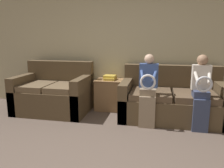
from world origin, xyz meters
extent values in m
cube|color=beige|center=(0.00, 2.81, 1.27)|extent=(7.77, 0.06, 2.55)
cube|color=brown|center=(0.92, 2.20, 0.21)|extent=(1.82, 0.98, 0.42)
cube|color=brown|center=(0.92, 2.59, 0.68)|extent=(1.82, 0.20, 0.53)
cube|color=brown|center=(0.09, 2.20, 0.34)|extent=(0.16, 0.98, 0.68)
cube|color=brown|center=(1.75, 2.20, 0.34)|extent=(0.16, 0.98, 0.68)
cube|color=brown|center=(0.55, 2.10, 0.47)|extent=(0.70, 0.74, 0.11)
cube|color=brown|center=(1.29, 2.10, 0.47)|extent=(0.70, 0.74, 0.11)
cube|color=brown|center=(-1.36, 2.14, 0.24)|extent=(1.40, 0.95, 0.47)
cube|color=brown|center=(-1.36, 2.51, 0.73)|extent=(1.40, 0.20, 0.51)
cube|color=brown|center=(-1.98, 2.14, 0.36)|extent=(0.16, 0.95, 0.73)
cube|color=brown|center=(-0.74, 2.14, 0.36)|extent=(0.16, 0.95, 0.73)
cube|color=brown|center=(-1.63, 2.04, 0.53)|extent=(0.51, 0.71, 0.11)
cube|color=brown|center=(-1.09, 2.04, 0.53)|extent=(0.51, 0.71, 0.11)
cube|color=gray|center=(0.51, 1.71, 0.26)|extent=(0.26, 0.10, 0.53)
cube|color=gray|center=(0.51, 1.85, 0.58)|extent=(0.26, 0.28, 0.11)
cube|color=#3D5693|center=(0.51, 1.92, 0.84)|extent=(0.31, 0.14, 0.40)
sphere|color=#DBB293|center=(0.51, 1.92, 1.11)|extent=(0.16, 0.16, 0.16)
torus|color=white|center=(0.51, 1.65, 0.78)|extent=(0.25, 0.04, 0.25)
cylinder|color=#3D5693|center=(0.40, 1.78, 0.87)|extent=(0.11, 0.31, 0.22)
cylinder|color=#3D5693|center=(0.61, 1.78, 0.87)|extent=(0.11, 0.31, 0.22)
cube|color=#384260|center=(1.33, 1.71, 0.26)|extent=(0.24, 0.10, 0.53)
cube|color=#384260|center=(1.33, 1.85, 0.58)|extent=(0.24, 0.28, 0.11)
cube|color=silver|center=(1.33, 1.92, 0.84)|extent=(0.28, 0.14, 0.40)
sphere|color=#A37A5B|center=(1.33, 1.92, 1.11)|extent=(0.17, 0.17, 0.17)
torus|color=silver|center=(1.33, 1.65, 0.78)|extent=(0.25, 0.04, 0.25)
cylinder|color=silver|center=(1.24, 1.78, 0.87)|extent=(0.10, 0.31, 0.22)
cylinder|color=silver|center=(1.43, 1.78, 0.87)|extent=(0.10, 0.31, 0.22)
cube|color=olive|center=(-0.30, 2.53, 0.31)|extent=(0.54, 0.45, 0.62)
cube|color=#9A724A|center=(-0.30, 2.53, 0.62)|extent=(0.56, 0.47, 0.02)
cube|color=gold|center=(-0.29, 2.53, 0.65)|extent=(0.22, 0.30, 0.04)
cube|color=gold|center=(-0.30, 2.54, 0.69)|extent=(0.23, 0.24, 0.04)
camera|label=1|loc=(0.64, -1.74, 1.44)|focal=35.00mm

